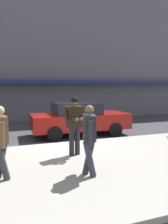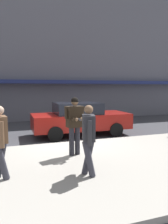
# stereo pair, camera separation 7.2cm
# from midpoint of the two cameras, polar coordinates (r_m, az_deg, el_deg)

# --- Properties ---
(ground_plane) EXTENTS (80.00, 80.00, 0.00)m
(ground_plane) POSITION_cam_midpoint_polar(r_m,az_deg,el_deg) (8.82, -4.61, -8.29)
(ground_plane) COLOR #3D3D42
(sidewalk) EXTENTS (32.00, 5.30, 0.14)m
(sidewalk) POSITION_cam_midpoint_polar(r_m,az_deg,el_deg) (6.63, 10.62, -12.79)
(sidewalk) COLOR #A8A399
(sidewalk) RESTS_ON ground
(curb_paint_line) EXTENTS (28.00, 0.12, 0.01)m
(curb_paint_line) POSITION_cam_midpoint_polar(r_m,az_deg,el_deg) (9.17, 1.42, -7.69)
(curb_paint_line) COLOR silver
(curb_paint_line) RESTS_ON ground
(storefront_facade) EXTENTS (28.00, 4.70, 10.45)m
(storefront_facade) POSITION_cam_midpoint_polar(r_m,az_deg,el_deg) (17.30, -8.97, 16.28)
(storefront_facade) COLOR slate
(storefront_facade) RESTS_ON ground
(parked_sedan_mid) EXTENTS (4.51, 1.95, 1.54)m
(parked_sedan_mid) POSITION_cam_midpoint_polar(r_m,az_deg,el_deg) (10.23, -1.43, -1.70)
(parked_sedan_mid) COLOR maroon
(parked_sedan_mid) RESTS_ON ground
(man_texting_on_phone) EXTENTS (0.64, 0.63, 1.81)m
(man_texting_on_phone) POSITION_cam_midpoint_polar(r_m,az_deg,el_deg) (6.73, -2.78, -2.03)
(man_texting_on_phone) COLOR #23232B
(man_texting_on_phone) RESTS_ON sidewalk
(pedestrian_with_bag) EXTENTS (0.40, 0.71, 1.70)m
(pedestrian_with_bag) POSITION_cam_midpoint_polar(r_m,az_deg,el_deg) (5.20, 0.99, -6.19)
(pedestrian_with_bag) COLOR #33333D
(pedestrian_with_bag) RESTS_ON sidewalk
(pedestrian_dark_coat) EXTENTS (0.38, 0.59, 1.70)m
(pedestrian_dark_coat) POSITION_cam_midpoint_polar(r_m,az_deg,el_deg) (5.32, -21.27, -6.32)
(pedestrian_dark_coat) COLOR #33333D
(pedestrian_dark_coat) RESTS_ON sidewalk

